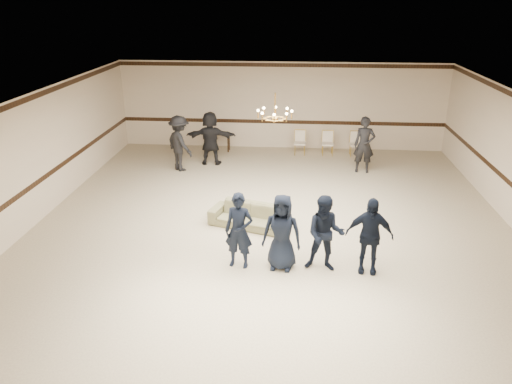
# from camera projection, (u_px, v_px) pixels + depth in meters

# --- Properties ---
(room) EXTENTS (12.01, 14.01, 3.21)m
(room) POSITION_uv_depth(u_px,v_px,m) (272.00, 168.00, 11.70)
(room) COLOR beige
(room) RESTS_ON ground
(chair_rail) EXTENTS (12.00, 0.02, 0.14)m
(chair_rail) POSITION_uv_depth(u_px,v_px,m) (281.00, 122.00, 18.38)
(chair_rail) COLOR black
(chair_rail) RESTS_ON wall_back
(crown_molding) EXTENTS (12.00, 0.02, 0.14)m
(crown_molding) POSITION_uv_depth(u_px,v_px,m) (283.00, 65.00, 17.60)
(crown_molding) COLOR black
(crown_molding) RESTS_ON wall_back
(chandelier) EXTENTS (0.94, 0.94, 0.89)m
(chandelier) POSITION_uv_depth(u_px,v_px,m) (275.00, 106.00, 12.15)
(chandelier) COLOR gold
(chandelier) RESTS_ON ceiling
(boy_a) EXTENTS (0.66, 0.49, 1.67)m
(boy_a) POSITION_uv_depth(u_px,v_px,m) (239.00, 231.00, 10.29)
(boy_a) COLOR black
(boy_a) RESTS_ON floor
(boy_b) EXTENTS (0.88, 0.64, 1.67)m
(boy_b) POSITION_uv_depth(u_px,v_px,m) (282.00, 232.00, 10.22)
(boy_b) COLOR black
(boy_b) RESTS_ON floor
(boy_c) EXTENTS (0.87, 0.71, 1.67)m
(boy_c) POSITION_uv_depth(u_px,v_px,m) (325.00, 234.00, 10.15)
(boy_c) COLOR black
(boy_c) RESTS_ON floor
(boy_d) EXTENTS (1.02, 0.51, 1.67)m
(boy_d) POSITION_uv_depth(u_px,v_px,m) (369.00, 235.00, 10.09)
(boy_d) COLOR black
(boy_d) RESTS_ON floor
(settee) EXTENTS (2.08, 1.31, 0.57)m
(settee) POSITION_uv_depth(u_px,v_px,m) (248.00, 216.00, 12.31)
(settee) COLOR #76724F
(settee) RESTS_ON floor
(adult_left) EXTENTS (1.32, 1.31, 1.83)m
(adult_left) POSITION_uv_depth(u_px,v_px,m) (180.00, 143.00, 16.02)
(adult_left) COLOR black
(adult_left) RESTS_ON floor
(adult_mid) EXTENTS (1.71, 0.59, 1.83)m
(adult_mid) POSITION_uv_depth(u_px,v_px,m) (210.00, 138.00, 16.60)
(adult_mid) COLOR black
(adult_mid) RESTS_ON floor
(adult_right) EXTENTS (0.70, 0.49, 1.83)m
(adult_right) POSITION_uv_depth(u_px,v_px,m) (364.00, 145.00, 15.85)
(adult_right) COLOR black
(adult_right) RESTS_ON floor
(banquet_chair_left) EXTENTS (0.44, 0.44, 0.86)m
(banquet_chair_left) POSITION_uv_depth(u_px,v_px,m) (300.00, 143.00, 17.78)
(banquet_chair_left) COLOR #EDDFC8
(banquet_chair_left) RESTS_ON floor
(banquet_chair_mid) EXTENTS (0.43, 0.43, 0.86)m
(banquet_chair_mid) POSITION_uv_depth(u_px,v_px,m) (328.00, 144.00, 17.71)
(banquet_chair_mid) COLOR #EDDFC8
(banquet_chair_mid) RESTS_ON floor
(banquet_chair_right) EXTENTS (0.43, 0.43, 0.86)m
(banquet_chair_right) POSITION_uv_depth(u_px,v_px,m) (356.00, 144.00, 17.63)
(banquet_chair_right) COLOR #EDDFC8
(banquet_chair_right) RESTS_ON floor
(console_table) EXTENTS (0.83, 0.37, 0.69)m
(console_table) POSITION_uv_depth(u_px,v_px,m) (219.00, 142.00, 18.23)
(console_table) COLOR black
(console_table) RESTS_ON floor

